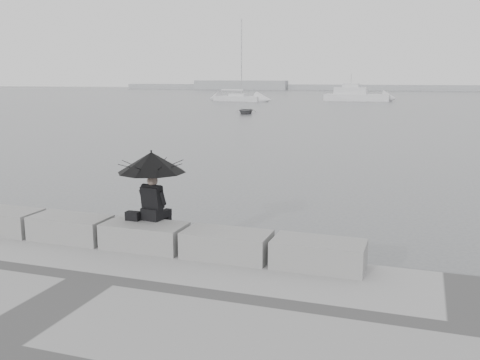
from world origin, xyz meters
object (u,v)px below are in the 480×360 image
at_px(sailboat_left, 239,98).
at_px(dinghy, 246,111).
at_px(motor_cruiser, 357,95).
at_px(seated_person, 152,168).

relative_size(sailboat_left, dinghy, 3.86).
relative_size(motor_cruiser, dinghy, 3.11).
distance_m(seated_person, dinghy, 46.56).
bearing_deg(dinghy, motor_cruiser, 64.47).
distance_m(seated_person, motor_cruiser, 80.16).
relative_size(seated_person, dinghy, 0.42).
distance_m(sailboat_left, dinghy, 30.47).
height_order(seated_person, sailboat_left, sailboat_left).
distance_m(seated_person, sailboat_left, 76.95).
height_order(sailboat_left, motor_cruiser, sailboat_left).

